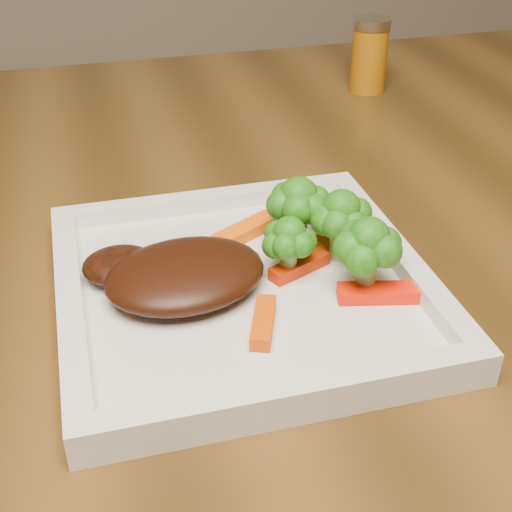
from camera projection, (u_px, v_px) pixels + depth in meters
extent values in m
cube|color=#472814|center=(382.00, 492.00, 1.31)|extent=(4.00, 4.00, 0.01)
cube|color=silver|center=(243.00, 292.00, 0.54)|extent=(0.27, 0.27, 0.01)
ellipsoid|color=#341307|center=(185.00, 275.00, 0.52)|extent=(0.13, 0.11, 0.03)
cube|color=#FF1B04|center=(382.00, 293.00, 0.52)|extent=(0.07, 0.03, 0.01)
cube|color=#D54303|center=(263.00, 322.00, 0.49)|extent=(0.03, 0.05, 0.01)
cube|color=#CF5503|center=(348.00, 235.00, 0.58)|extent=(0.07, 0.04, 0.01)
cube|color=#FF5C04|center=(246.00, 230.00, 0.59)|extent=(0.06, 0.05, 0.01)
cube|color=red|center=(299.00, 266.00, 0.55)|extent=(0.05, 0.03, 0.01)
cylinder|color=#A55F09|center=(369.00, 55.00, 0.90)|extent=(0.06, 0.06, 0.09)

